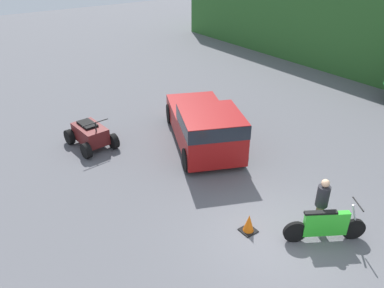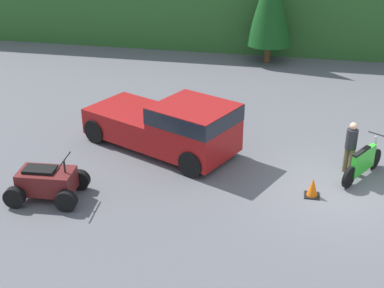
# 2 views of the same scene
# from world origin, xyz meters

# --- Properties ---
(ground_plane) EXTENTS (80.00, 80.00, 0.00)m
(ground_plane) POSITION_xyz_m (0.00, 0.00, 0.00)
(ground_plane) COLOR #5B5B60
(pickup_truck_red) EXTENTS (5.46, 3.98, 1.79)m
(pickup_truck_red) POSITION_xyz_m (-5.09, 1.47, 0.94)
(pickup_truck_red) COLOR maroon
(pickup_truck_red) RESTS_ON ground_plane
(dirt_bike) EXTENTS (1.28, 1.93, 1.17)m
(dirt_bike) POSITION_xyz_m (0.77, 0.94, 0.48)
(dirt_bike) COLOR black
(dirt_bike) RESTS_ON ground_plane
(quad_atv) EXTENTS (2.11, 1.50, 1.20)m
(quad_atv) POSITION_xyz_m (-7.76, -2.02, 0.48)
(quad_atv) COLOR black
(quad_atv) RESTS_ON ground_plane
(rider_person) EXTENTS (0.47, 0.47, 1.62)m
(rider_person) POSITION_xyz_m (0.39, 1.17, 0.88)
(rider_person) COLOR brown
(rider_person) RESTS_ON ground_plane
(traffic_cone) EXTENTS (0.42, 0.42, 0.55)m
(traffic_cone) POSITION_xyz_m (-0.64, -0.45, 0.25)
(traffic_cone) COLOR black
(traffic_cone) RESTS_ON ground_plane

